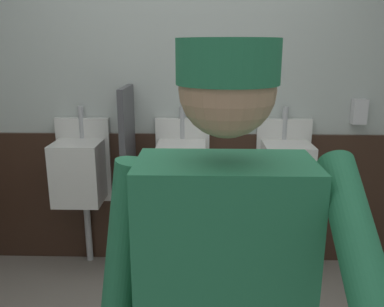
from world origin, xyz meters
The scene contains 8 objects.
wall_back centered at (0.00, 1.59, 1.26)m, with size 4.61×0.12×2.52m, color silver.
wainscot_band_back centered at (0.00, 1.51, 0.51)m, with size 4.01×0.03×1.03m, color #382319.
urinal_left centered at (-0.76, 1.37, 0.78)m, with size 0.40×0.34×1.24m.
urinal_middle centered at (-0.01, 1.37, 0.78)m, with size 0.40×0.34×1.24m.
urinal_right centered at (0.74, 1.37, 0.78)m, with size 0.40×0.34×1.24m.
privacy_divider_panel centered at (-0.38, 1.30, 0.95)m, with size 0.04×0.40×0.90m, color #4C4C51.
person centered at (0.20, -0.48, 1.01)m, with size 0.67×0.60×1.69m.
soap_dispenser centered at (1.27, 1.49, 1.21)m, with size 0.10×0.07×0.18m, color silver.
Camera 1 is at (0.14, -1.43, 1.67)m, focal length 37.65 mm.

